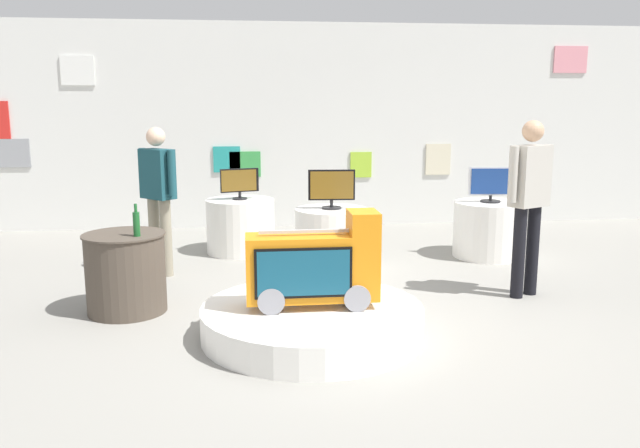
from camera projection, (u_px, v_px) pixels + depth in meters
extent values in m
plane|color=gray|center=(345.00, 320.00, 5.42)|extent=(30.00, 30.00, 0.00)
cube|color=silver|center=(302.00, 126.00, 9.48)|extent=(12.80, 0.10, 3.02)
cube|color=pink|center=(571.00, 60.00, 9.67)|extent=(0.53, 0.02, 0.40)
cube|color=green|center=(245.00, 164.00, 9.43)|extent=(0.46, 0.02, 0.38)
cube|color=white|center=(77.00, 71.00, 8.93)|extent=(0.47, 0.02, 0.41)
cube|color=gray|center=(11.00, 153.00, 9.04)|extent=(0.52, 0.02, 0.41)
cube|color=teal|center=(227.00, 159.00, 9.38)|extent=(0.40, 0.02, 0.38)
cube|color=beige|center=(438.00, 159.00, 9.73)|extent=(0.39, 0.02, 0.47)
cube|color=#9ECC33|center=(361.00, 165.00, 9.62)|extent=(0.32, 0.02, 0.39)
cylinder|color=white|center=(312.00, 321.00, 5.05)|extent=(1.77, 1.77, 0.25)
cylinder|color=gray|center=(270.00, 295.00, 4.97)|extent=(0.21, 0.38, 0.21)
cylinder|color=gray|center=(353.00, 292.00, 5.04)|extent=(0.21, 0.38, 0.21)
cube|color=orange|center=(312.00, 267.00, 4.96)|extent=(1.04, 0.34, 0.52)
cube|color=orange|center=(363.00, 222.00, 4.95)|extent=(0.23, 0.33, 0.18)
cube|color=black|center=(304.00, 273.00, 4.78)|extent=(0.75, 0.02, 0.39)
cube|color=navy|center=(304.00, 273.00, 4.78)|extent=(0.71, 0.03, 0.35)
cube|color=#B2B2B7|center=(312.00, 231.00, 4.91)|extent=(0.83, 0.04, 0.02)
cylinder|color=white|center=(331.00, 238.00, 7.17)|extent=(0.83, 0.83, 0.67)
cylinder|color=black|center=(332.00, 208.00, 7.11)|extent=(0.22, 0.22, 0.02)
cylinder|color=black|center=(332.00, 203.00, 7.10)|extent=(0.04, 0.04, 0.08)
cube|color=black|center=(332.00, 185.00, 7.06)|extent=(0.53, 0.07, 0.34)
cube|color=brown|center=(332.00, 185.00, 7.04)|extent=(0.48, 0.04, 0.31)
cylinder|color=white|center=(241.00, 226.00, 7.89)|extent=(0.85, 0.85, 0.67)
cylinder|color=black|center=(240.00, 199.00, 7.82)|extent=(0.18, 0.18, 0.02)
cylinder|color=black|center=(240.00, 195.00, 7.81)|extent=(0.04, 0.04, 0.07)
cube|color=black|center=(240.00, 180.00, 7.78)|extent=(0.47, 0.18, 0.29)
cube|color=brown|center=(239.00, 180.00, 7.76)|extent=(0.43, 0.14, 0.26)
cylinder|color=white|center=(489.00, 229.00, 7.67)|extent=(0.85, 0.85, 0.67)
cylinder|color=black|center=(490.00, 201.00, 7.60)|extent=(0.24, 0.24, 0.02)
cylinder|color=black|center=(490.00, 198.00, 7.59)|extent=(0.04, 0.04, 0.06)
cube|color=silver|center=(491.00, 181.00, 7.56)|extent=(0.55, 0.09, 0.34)
cube|color=navy|center=(492.00, 181.00, 7.53)|extent=(0.50, 0.06, 0.30)
cylinder|color=#4C4238|center=(126.00, 273.00, 5.59)|extent=(0.69, 0.69, 0.71)
cylinder|color=#4C4238|center=(124.00, 235.00, 5.53)|extent=(0.72, 0.72, 0.02)
cylinder|color=#195926|center=(136.00, 224.00, 5.40)|extent=(0.06, 0.06, 0.21)
cylinder|color=#195926|center=(136.00, 208.00, 5.37)|extent=(0.03, 0.03, 0.07)
cylinder|color=gray|center=(155.00, 235.00, 6.89)|extent=(0.12, 0.12, 0.84)
cylinder|color=gray|center=(166.00, 238.00, 6.77)|extent=(0.12, 0.12, 0.84)
cube|color=#194751|center=(157.00, 174.00, 6.71)|extent=(0.41, 0.41, 0.53)
sphere|color=beige|center=(156.00, 137.00, 6.64)|extent=(0.20, 0.20, 0.20)
cylinder|color=#194751|center=(143.00, 170.00, 6.85)|extent=(0.08, 0.08, 0.47)
cylinder|color=#194751|center=(172.00, 173.00, 6.56)|extent=(0.08, 0.08, 0.47)
cylinder|color=black|center=(519.00, 253.00, 6.00)|extent=(0.12, 0.12, 0.88)
cylinder|color=black|center=(532.00, 250.00, 6.11)|extent=(0.12, 0.12, 0.88)
cube|color=#B2ADA3|center=(530.00, 176.00, 5.92)|extent=(0.43, 0.35, 0.57)
sphere|color=tan|center=(533.00, 131.00, 5.84)|extent=(0.20, 0.20, 0.20)
cylinder|color=#B2ADA3|center=(513.00, 174.00, 5.78)|extent=(0.08, 0.08, 0.52)
cylinder|color=#B2ADA3|center=(547.00, 171.00, 6.04)|extent=(0.08, 0.08, 0.52)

